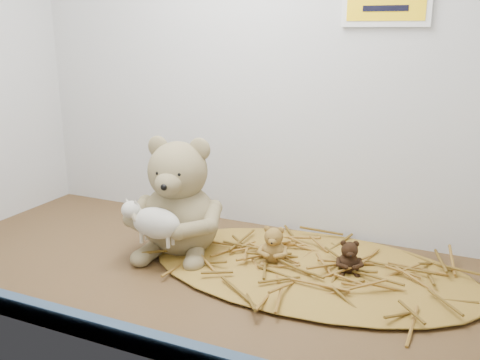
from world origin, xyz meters
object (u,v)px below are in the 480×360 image
at_px(main_teddy, 179,196).
at_px(mini_teddy_tan, 274,243).
at_px(toy_lamb, 156,223).
at_px(mini_teddy_brown, 349,255).

xyz_separation_m(main_teddy, mini_teddy_tan, (0.22, 0.01, -0.08)).
bearing_deg(toy_lamb, mini_teddy_tan, 26.12).
bearing_deg(toy_lamb, mini_teddy_brown, 18.26).
relative_size(main_teddy, mini_teddy_brown, 3.83).
xyz_separation_m(main_teddy, toy_lamb, (0.00, -0.09, -0.03)).
bearing_deg(main_teddy, mini_teddy_brown, -6.78).
height_order(toy_lamb, mini_teddy_tan, toy_lamb).
relative_size(toy_lamb, mini_teddy_tan, 1.76).
bearing_deg(mini_teddy_brown, mini_teddy_tan, 166.48).
bearing_deg(mini_teddy_tan, toy_lamb, -165.97).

